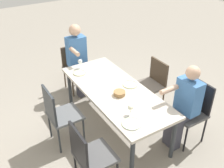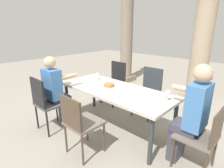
% 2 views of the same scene
% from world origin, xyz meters
% --- Properties ---
extents(ground_plane, '(16.00, 16.00, 0.00)m').
position_xyz_m(ground_plane, '(0.00, 0.00, 0.00)').
color(ground_plane, gray).
extents(dining_table, '(2.04, 0.84, 0.73)m').
position_xyz_m(dining_table, '(0.00, 0.00, 0.67)').
color(dining_table, beige).
rests_on(dining_table, ground).
extents(chair_west_north, '(0.44, 0.44, 0.96)m').
position_xyz_m(chair_west_north, '(-0.77, 0.84, 0.55)').
color(chair_west_north, '#4F4F50').
rests_on(chair_west_north, ground).
extents(chair_west_south, '(0.44, 0.44, 0.95)m').
position_xyz_m(chair_west_south, '(-0.77, -0.84, 0.55)').
color(chair_west_south, '#4F4F50').
rests_on(chair_west_south, ground).
extents(chair_mid_north, '(0.44, 0.44, 0.96)m').
position_xyz_m(chair_mid_north, '(0.14, 0.84, 0.55)').
color(chair_mid_north, '#5B5E61').
rests_on(chair_mid_north, ground).
extents(chair_mid_south, '(0.44, 0.44, 0.89)m').
position_xyz_m(chair_mid_south, '(0.14, -0.84, 0.52)').
color(chair_mid_south, '#6A6158').
rests_on(chair_mid_south, ground).
extents(chair_head_east, '(0.44, 0.44, 0.85)m').
position_xyz_m(chair_head_east, '(1.43, 0.00, 0.50)').
color(chair_head_east, '#6A6158').
rests_on(chair_head_east, ground).
extents(diner_woman_green, '(0.49, 0.35, 1.34)m').
position_xyz_m(diner_woman_green, '(1.26, 0.00, 0.72)').
color(diner_woman_green, '#3F3F4C').
rests_on(diner_woman_green, ground).
extents(diner_man_white, '(0.35, 0.49, 1.27)m').
position_xyz_m(diner_man_white, '(-0.77, -0.64, 0.68)').
color(diner_man_white, '#3F3F4C').
rests_on(diner_man_white, ground).
extents(stone_column_near, '(0.50, 0.50, 3.04)m').
position_xyz_m(stone_column_near, '(-1.75, 2.44, 1.49)').
color(stone_column_near, gray).
rests_on(stone_column_near, ground).
extents(stone_column_centre, '(0.56, 0.56, 2.97)m').
position_xyz_m(stone_column_centre, '(0.50, 2.44, 1.46)').
color(stone_column_centre, tan).
rests_on(stone_column_centre, ground).
extents(plate_0, '(0.24, 0.24, 0.02)m').
position_xyz_m(plate_0, '(-0.76, 0.25, 0.74)').
color(plate_0, white).
rests_on(plate_0, dining_table).
extents(wine_glass_0, '(0.07, 0.07, 0.15)m').
position_xyz_m(wine_glass_0, '(-0.59, 0.15, 0.84)').
color(wine_glass_0, white).
rests_on(wine_glass_0, dining_table).
extents(fork_0, '(0.03, 0.17, 0.01)m').
position_xyz_m(fork_0, '(-0.91, 0.25, 0.74)').
color(fork_0, silver).
rests_on(fork_0, dining_table).
extents(spoon_0, '(0.03, 0.17, 0.01)m').
position_xyz_m(spoon_0, '(-0.61, 0.25, 0.74)').
color(spoon_0, silver).
rests_on(spoon_0, dining_table).
extents(plate_1, '(0.22, 0.22, 0.02)m').
position_xyz_m(plate_1, '(-0.02, -0.26, 0.74)').
color(plate_1, silver).
rests_on(plate_1, dining_table).
extents(fork_1, '(0.02, 0.17, 0.01)m').
position_xyz_m(fork_1, '(-0.17, -0.26, 0.74)').
color(fork_1, silver).
rests_on(fork_1, dining_table).
extents(spoon_1, '(0.03, 0.17, 0.01)m').
position_xyz_m(spoon_1, '(0.13, -0.26, 0.74)').
color(spoon_1, silver).
rests_on(spoon_1, dining_table).
extents(plate_2, '(0.20, 0.20, 0.02)m').
position_xyz_m(plate_2, '(0.71, 0.24, 0.74)').
color(plate_2, silver).
rests_on(plate_2, dining_table).
extents(wine_glass_2, '(0.08, 0.08, 0.16)m').
position_xyz_m(wine_glass_2, '(0.88, 0.14, 0.85)').
color(wine_glass_2, white).
rests_on(wine_glass_2, dining_table).
extents(fork_2, '(0.03, 0.17, 0.01)m').
position_xyz_m(fork_2, '(0.56, 0.24, 0.74)').
color(fork_2, silver).
rests_on(fork_2, dining_table).
extents(spoon_2, '(0.02, 0.17, 0.01)m').
position_xyz_m(spoon_2, '(0.86, 0.24, 0.74)').
color(spoon_2, silver).
rests_on(spoon_2, dining_table).
extents(bread_basket, '(0.17, 0.17, 0.06)m').
position_xyz_m(bread_basket, '(-0.15, 0.02, 0.76)').
color(bread_basket, '#9E7547').
rests_on(bread_basket, dining_table).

